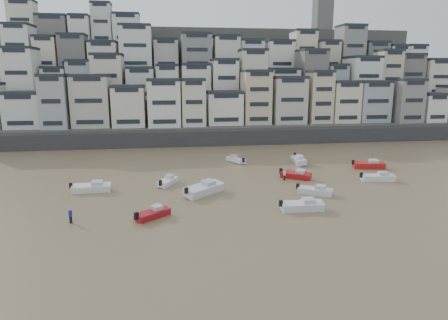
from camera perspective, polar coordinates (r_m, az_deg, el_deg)
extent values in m
plane|color=#7F6144|center=(32.70, -1.27, -18.50)|extent=(400.00, 400.00, 0.00)
cube|color=#38383A|center=(95.04, -0.14, 3.21)|extent=(140.00, 3.00, 3.50)
cube|color=#4C4C47|center=(102.63, 2.07, 4.02)|extent=(140.00, 14.00, 4.00)
cube|color=#4C4C47|center=(114.00, 0.99, 6.37)|extent=(140.00, 14.00, 10.00)
cube|color=#4C4C47|center=(125.49, 0.10, 8.74)|extent=(140.00, 14.00, 18.00)
cube|color=#4C4C47|center=(137.18, -0.65, 10.72)|extent=(140.00, 16.00, 26.00)
cube|color=#4C4C47|center=(151.02, -1.38, 11.99)|extent=(140.00, 18.00, 32.00)
cube|color=#66635E|center=(160.84, 13.96, 20.61)|extent=(6.00, 6.00, 18.00)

